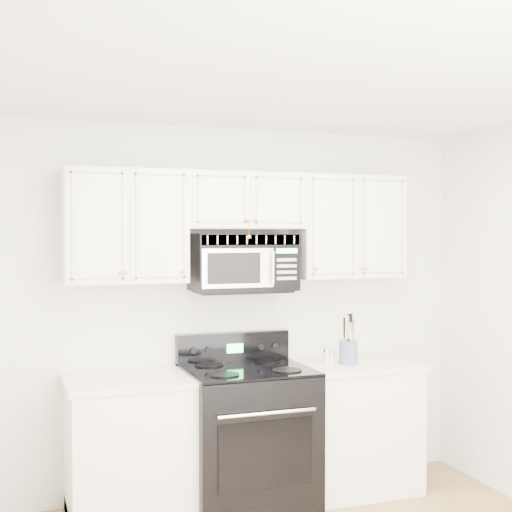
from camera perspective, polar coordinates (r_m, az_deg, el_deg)
name	(u,v)px	position (r m, az deg, el deg)	size (l,w,h in m)	color
room	(346,345)	(3.56, 7.18, -7.07)	(3.51, 3.51, 2.61)	#9D7847
base_cabinet_left	(133,453)	(4.85, -9.83, -15.25)	(0.86, 0.65, 0.92)	silver
base_cabinet_right	(353,430)	(5.35, 7.79, -13.60)	(0.86, 0.65, 0.92)	silver
range	(247,434)	(4.99, -0.71, -14.05)	(0.83, 0.75, 1.14)	black
upper_cabinets	(242,221)	(4.98, -1.11, 2.80)	(2.44, 0.37, 0.75)	silver
microwave	(243,262)	(4.97, -1.02, -0.48)	(0.72, 0.41, 0.40)	black
utensil_crock	(348,351)	(5.14, 7.41, -7.53)	(0.13, 0.13, 0.35)	#424B6C
shaker_salt	(327,356)	(5.11, 5.67, -8.00)	(0.05, 0.05, 0.11)	#B6B8CD
shaker_pepper	(332,358)	(5.11, 6.07, -8.14)	(0.04, 0.04, 0.09)	#B6B8CD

